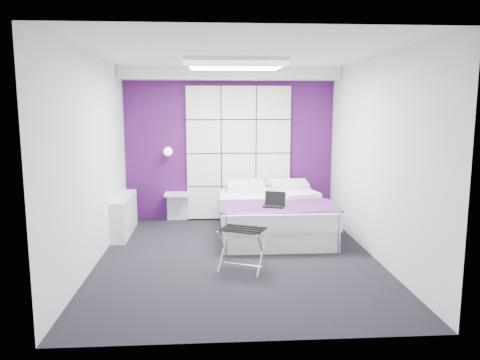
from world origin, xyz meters
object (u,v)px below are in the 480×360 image
Objects in this scene: laptop at (274,203)px; radiator at (124,215)px; nightstand at (176,194)px; wall_lamp at (168,151)px; bed at (273,215)px; luggage_rack at (243,249)px.

radiator is at bearing -179.37° from laptop.
radiator is 1.07m from nightstand.
laptop is (2.24, -0.76, 0.32)m from radiator.
laptop is at bearing -18.72° from radiator.
laptop is at bearing -43.57° from wall_lamp.
wall_lamp is 2.12m from bed.
luggage_rack is at bearing -66.23° from wall_lamp.
wall_lamp reaches higher than radiator.
radiator is 2.31× the size of luggage_rack.
radiator is 4.12× the size of laptop.
luggage_rack is 1.14m from laptop.
wall_lamp reaches higher than bed.
wall_lamp is 0.29× the size of luggage_rack.
nightstand is at bearing 43.20° from radiator.
laptop is (1.60, -1.52, -0.60)m from wall_lamp.
bed is at bearing -29.16° from wall_lamp.
bed is 3.90× the size of luggage_rack.
bed is at bearing -30.02° from nightstand.
radiator is 2.31m from bed.
bed is 6.95× the size of laptop.
laptop reaches higher than bed.
luggage_rack is (1.09, -2.47, -0.96)m from wall_lamp.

